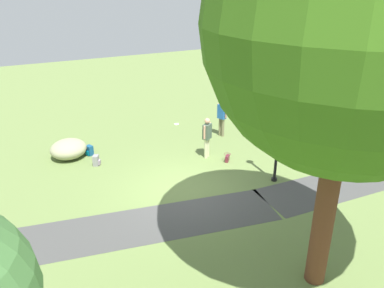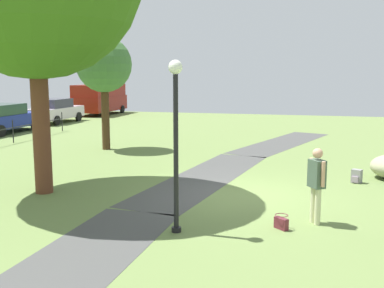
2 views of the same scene
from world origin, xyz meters
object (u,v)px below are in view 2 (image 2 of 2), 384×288
at_px(young_tree_near_path, 104,66).
at_px(lamp_post, 176,128).
at_px(handbag_on_grass, 281,223).
at_px(parked_coupe_black, 56,110).
at_px(woman_with_handbag, 317,180).
at_px(delivery_van, 100,98).
at_px(spare_backpack_on_lawn, 357,176).
at_px(parked_sedan_grey, 3,118).

bearing_deg(young_tree_near_path, lamp_post, -147.84).
height_order(handbag_on_grass, parked_coupe_black, parked_coupe_black).
xyz_separation_m(woman_with_handbag, delivery_van, (22.78, 15.84, 0.31)).
bearing_deg(spare_backpack_on_lawn, handbag_on_grass, 157.64).
xyz_separation_m(lamp_post, woman_with_handbag, (1.23, -2.76, -1.20)).
bearing_deg(delivery_van, lamp_post, -151.42).
distance_m(handbag_on_grass, parked_coupe_black, 22.93).
xyz_separation_m(parked_sedan_grey, delivery_van, (11.37, -0.24, 0.46)).
xyz_separation_m(young_tree_near_path, parked_coupe_black, (8.69, 7.49, -2.70)).
relative_size(spare_backpack_on_lawn, parked_sedan_grey, 0.09).
bearing_deg(lamp_post, delivery_van, 28.58).
xyz_separation_m(parked_coupe_black, delivery_van, (6.23, -0.12, 0.46)).
height_order(woman_with_handbag, handbag_on_grass, woman_with_handbag).
relative_size(young_tree_near_path, parked_coupe_black, 1.10).
bearing_deg(spare_backpack_on_lawn, lamp_post, 143.33).
bearing_deg(spare_backpack_on_lawn, parked_coupe_black, 54.18).
relative_size(parked_sedan_grey, parked_coupe_black, 1.09).
bearing_deg(parked_coupe_black, delivery_van, -1.13).
bearing_deg(lamp_post, spare_backpack_on_lawn, -36.67).
relative_size(woman_with_handbag, parked_sedan_grey, 0.35).
relative_size(lamp_post, woman_with_handbag, 2.11).
bearing_deg(woman_with_handbag, spare_backpack_on_lawn, -16.64).
xyz_separation_m(woman_with_handbag, handbag_on_grass, (-0.54, 0.69, -0.81)).
bearing_deg(young_tree_near_path, delivery_van, 26.28).
bearing_deg(parked_coupe_black, handbag_on_grass, -138.19).
distance_m(parked_coupe_black, delivery_van, 6.25).
height_order(young_tree_near_path, spare_backpack_on_lawn, young_tree_near_path).
height_order(woman_with_handbag, spare_backpack_on_lawn, woman_with_handbag).
relative_size(young_tree_near_path, woman_with_handbag, 2.86).
xyz_separation_m(young_tree_near_path, lamp_post, (-9.09, -5.71, -1.35)).
bearing_deg(parked_coupe_black, parked_sedan_grey, 178.66).
height_order(lamp_post, spare_backpack_on_lawn, lamp_post).
bearing_deg(spare_backpack_on_lawn, delivery_van, 42.48).
bearing_deg(parked_coupe_black, young_tree_near_path, -139.23).
relative_size(woman_with_handbag, spare_backpack_on_lawn, 4.12).
distance_m(handbag_on_grass, spare_backpack_on_lawn, 5.05).
bearing_deg(handbag_on_grass, woman_with_handbag, -51.81).
bearing_deg(handbag_on_grass, lamp_post, 108.52).
distance_m(lamp_post, handbag_on_grass, 2.97).
bearing_deg(handbag_on_grass, parked_coupe_black, 41.81).
height_order(parked_sedan_grey, parked_coupe_black, same).
bearing_deg(parked_sedan_grey, woman_with_handbag, -125.33).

